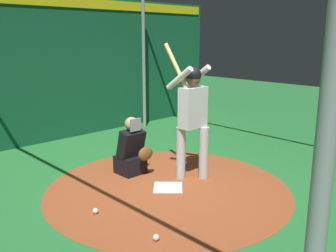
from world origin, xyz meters
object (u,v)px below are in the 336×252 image
object	(u,v)px
baseball_1	(156,237)
baseball_2	(185,163)
batter	(192,112)
baseball_0	(95,211)
home_plate	(168,187)
catcher	(132,152)

from	to	relation	value
baseball_1	baseball_2	bearing A→B (deg)	126.24
batter	baseball_0	world-z (taller)	batter
baseball_0	baseball_2	distance (m)	2.19
home_plate	baseball_1	distance (m)	1.46
baseball_0	home_plate	bearing A→B (deg)	88.04
baseball_1	baseball_2	size ratio (longest dim) A/B	1.00
batter	baseball_2	world-z (taller)	batter
batter	baseball_0	bearing A→B (deg)	-89.61
home_plate	catcher	bearing A→B (deg)	-179.71
catcher	baseball_2	size ratio (longest dim) A/B	12.88
baseball_0	baseball_1	distance (m)	1.01
batter	baseball_1	world-z (taller)	batter
catcher	baseball_0	size ratio (longest dim) A/B	12.88
home_plate	baseball_0	distance (m)	1.23
batter	catcher	bearing A→B (deg)	-144.24
batter	catcher	distance (m)	1.19
batter	baseball_2	size ratio (longest dim) A/B	28.32
home_plate	baseball_1	xyz separation A→B (m)	(0.96, -1.10, 0.03)
batter	baseball_1	distance (m)	2.20
home_plate	baseball_1	world-z (taller)	baseball_1
baseball_2	batter	bearing A→B (deg)	-36.98
catcher	baseball_1	size ratio (longest dim) A/B	12.88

